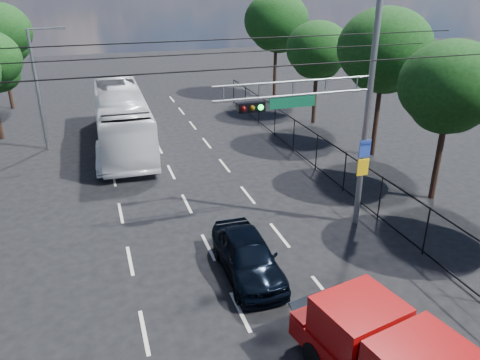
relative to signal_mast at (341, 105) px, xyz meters
name	(u,v)px	position (x,y,z in m)	size (l,w,h in m)	color
lane_markings	(178,187)	(-5.28, 6.01, -5.24)	(6.12, 38.00, 0.01)	beige
signal_mast	(341,105)	(0.00, 0.00, 0.00)	(6.43, 0.39, 9.50)	slate
streetlight_left	(40,84)	(-11.62, 14.01, -1.30)	(2.09, 0.22, 7.08)	slate
utility_wires	(196,54)	(-5.28, 0.84, 1.99)	(22.00, 5.04, 0.74)	black
fence_right	(333,163)	(2.32, 4.18, -4.21)	(0.06, 34.03, 2.00)	black
tree_right_b	(450,93)	(5.93, 1.03, -0.19)	(4.50, 4.50, 7.31)	black
tree_right_c	(384,55)	(6.53, 7.03, 0.49)	(5.10, 5.10, 8.29)	black
tree_right_d	(318,53)	(6.13, 14.03, -0.39)	(4.32, 4.32, 7.02)	black
tree_right_e	(276,26)	(6.33, 22.03, 0.69)	(5.28, 5.28, 8.58)	black
navy_hatchback	(248,256)	(-4.41, -2.14, -4.48)	(1.80, 4.47, 1.52)	black
white_bus	(121,119)	(-7.28, 13.20, -3.53)	(2.87, 12.26, 3.42)	white
white_van	(110,156)	(-8.28, 9.76, -4.58)	(1.41, 4.05, 1.33)	white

